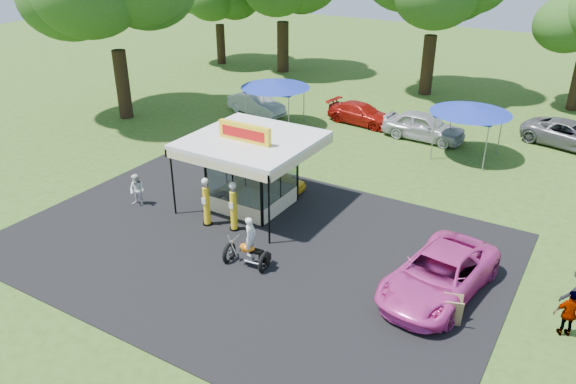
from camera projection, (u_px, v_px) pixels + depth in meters
name	position (u px, v px, depth m)	size (l,w,h in m)	color
ground	(223.00, 268.00, 21.63)	(120.00, 120.00, 0.00)	#30541A
asphalt_apron	(252.00, 245.00, 23.16)	(20.00, 14.00, 0.04)	black
gas_station_kiosk	(252.00, 171.00, 25.64)	(5.40, 5.40, 4.18)	white
gas_pump_left	(206.00, 203.00, 24.25)	(0.42, 0.42, 2.26)	black
gas_pump_right	(234.00, 208.00, 23.84)	(0.43, 0.43, 2.29)	black
motorcycle	(249.00, 247.00, 21.40)	(1.91, 1.05, 2.21)	black
spare_tires	(224.00, 199.00, 26.14)	(0.97, 0.76, 0.78)	black
a_frame_sign	(452.00, 312.00, 18.33)	(0.67, 0.72, 1.10)	#593819
kiosk_car	(278.00, 180.00, 27.90)	(1.13, 2.82, 0.96)	yellow
pink_sedan	(439.00, 275.00, 19.84)	(2.63, 5.70, 1.58)	#DA3B9E
spectator_west	(137.00, 190.00, 26.07)	(0.77, 0.60, 1.58)	white
spectator_east_b	(569.00, 314.00, 17.80)	(0.98, 0.41, 1.68)	gray
bg_car_a	(257.00, 104.00, 38.67)	(1.53, 4.38, 1.44)	silver
bg_car_b	(361.00, 114.00, 36.89)	(1.89, 4.64, 1.35)	#A3130C
bg_car_c	(424.00, 126.00, 34.12)	(2.01, 4.99, 1.70)	#AEAEB3
bg_car_d	(571.00, 135.00, 33.01)	(2.51, 5.44, 1.51)	#5E5E61
tent_west	(275.00, 84.00, 35.53)	(4.42, 4.42, 3.09)	gray
tent_east	(471.00, 109.00, 30.72)	(4.45, 4.45, 3.11)	gray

